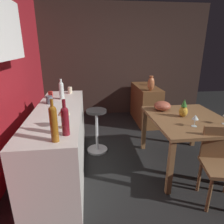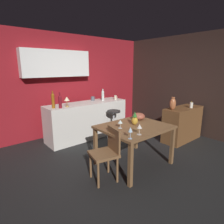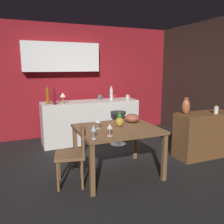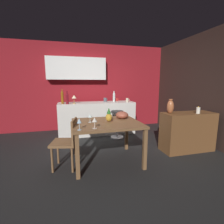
# 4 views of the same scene
# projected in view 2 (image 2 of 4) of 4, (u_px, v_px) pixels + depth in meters

# --- Properties ---
(ground_plane) EXTENTS (9.00, 9.00, 0.00)m
(ground_plane) POSITION_uv_depth(u_px,v_px,m) (118.00, 158.00, 3.75)
(ground_plane) COLOR black
(wall_kitchen_back) EXTENTS (5.20, 0.33, 2.60)m
(wall_kitchen_back) POSITION_uv_depth(u_px,v_px,m) (64.00, 81.00, 4.93)
(wall_kitchen_back) COLOR maroon
(wall_kitchen_back) RESTS_ON ground_plane
(wall_side_right) EXTENTS (0.10, 4.40, 2.60)m
(wall_side_right) POSITION_uv_depth(u_px,v_px,m) (179.00, 84.00, 5.27)
(wall_side_right) COLOR #33231E
(wall_side_right) RESTS_ON ground_plane
(dining_table) EXTENTS (1.19, 0.99, 0.74)m
(dining_table) POSITION_uv_depth(u_px,v_px,m) (134.00, 130.00, 3.38)
(dining_table) COLOR brown
(dining_table) RESTS_ON ground_plane
(kitchen_counter) EXTENTS (2.10, 0.60, 0.90)m
(kitchen_counter) POSITION_uv_depth(u_px,v_px,m) (87.00, 120.00, 4.81)
(kitchen_counter) COLOR silver
(kitchen_counter) RESTS_ON ground_plane
(sideboard_cabinet) EXTENTS (1.10, 0.44, 0.82)m
(sideboard_cabinet) POSITION_uv_depth(u_px,v_px,m) (182.00, 124.00, 4.60)
(sideboard_cabinet) COLOR brown
(sideboard_cabinet) RESTS_ON ground_plane
(chair_near_window) EXTENTS (0.48, 0.48, 0.85)m
(chair_near_window) POSITION_uv_depth(u_px,v_px,m) (107.00, 151.00, 2.95)
(chair_near_window) COLOR brown
(chair_near_window) RESTS_ON ground_plane
(bar_stool) EXTENTS (0.34, 0.34, 0.72)m
(bar_stool) POSITION_uv_depth(u_px,v_px,m) (114.00, 124.00, 4.72)
(bar_stool) COLOR #262323
(bar_stool) RESTS_ON ground_plane
(wine_glass_left) EXTENTS (0.07, 0.07, 0.18)m
(wine_glass_left) POSITION_uv_depth(u_px,v_px,m) (130.00, 130.00, 2.74)
(wine_glass_left) COLOR silver
(wine_glass_left) RESTS_ON dining_table
(wine_glass_right) EXTENTS (0.08, 0.08, 0.17)m
(wine_glass_right) POSITION_uv_depth(u_px,v_px,m) (139.00, 127.00, 2.91)
(wine_glass_right) COLOR silver
(wine_glass_right) RESTS_ON dining_table
(wine_glass_center) EXTENTS (0.08, 0.08, 0.15)m
(wine_glass_center) POSITION_uv_depth(u_px,v_px,m) (120.00, 122.00, 3.21)
(wine_glass_center) COLOR silver
(wine_glass_center) RESTS_ON dining_table
(pineapple_centerpiece) EXTENTS (0.12, 0.12, 0.25)m
(pineapple_centerpiece) POSITION_uv_depth(u_px,v_px,m) (135.00, 119.00, 3.41)
(pineapple_centerpiece) COLOR gold
(pineapple_centerpiece) RESTS_ON dining_table
(fruit_bowl) EXTENTS (0.25, 0.25, 0.14)m
(fruit_bowl) POSITION_uv_depth(u_px,v_px,m) (139.00, 116.00, 3.75)
(fruit_bowl) COLOR #9E4C38
(fruit_bowl) RESTS_ON dining_table
(wine_bottle_clear) EXTENTS (0.07, 0.07, 0.31)m
(wine_bottle_clear) POSITION_uv_depth(u_px,v_px,m) (103.00, 95.00, 4.98)
(wine_bottle_clear) COLOR silver
(wine_bottle_clear) RESTS_ON kitchen_counter
(wine_bottle_amber) EXTENTS (0.07, 0.07, 0.38)m
(wine_bottle_amber) POSITION_uv_depth(u_px,v_px,m) (53.00, 100.00, 4.02)
(wine_bottle_amber) COLOR #8C5114
(wine_bottle_amber) RESTS_ON kitchen_counter
(wine_bottle_ruby) EXTENTS (0.07, 0.07, 0.34)m
(wine_bottle_ruby) POSITION_uv_depth(u_px,v_px,m) (60.00, 101.00, 4.04)
(wine_bottle_ruby) COLOR maroon
(wine_bottle_ruby) RESTS_ON kitchen_counter
(cup_slate) EXTENTS (0.13, 0.09, 0.11)m
(cup_slate) POSITION_uv_depth(u_px,v_px,m) (93.00, 99.00, 4.97)
(cup_slate) COLOR #515660
(cup_slate) RESTS_ON kitchen_counter
(cup_cream) EXTENTS (0.11, 0.07, 0.11)m
(cup_cream) POSITION_uv_depth(u_px,v_px,m) (116.00, 97.00, 5.16)
(cup_cream) COLOR beige
(cup_cream) RESTS_ON kitchen_counter
(cup_red) EXTENTS (0.11, 0.07, 0.09)m
(cup_red) POSITION_uv_depth(u_px,v_px,m) (103.00, 97.00, 5.23)
(cup_red) COLOR red
(cup_red) RESTS_ON kitchen_counter
(counter_lamp) EXTENTS (0.12, 0.12, 0.23)m
(counter_lamp) POSITION_uv_depth(u_px,v_px,m) (67.00, 99.00, 4.16)
(counter_lamp) COLOR #A58447
(counter_lamp) RESTS_ON kitchen_counter
(pillar_candle_tall) EXTENTS (0.07, 0.07, 0.15)m
(pillar_candle_tall) POSITION_uv_depth(u_px,v_px,m) (191.00, 105.00, 4.47)
(pillar_candle_tall) COLOR white
(pillar_candle_tall) RESTS_ON sideboard_cabinet
(vase_copper) EXTENTS (0.14, 0.14, 0.29)m
(vase_copper) POSITION_uv_depth(u_px,v_px,m) (173.00, 104.00, 4.24)
(vase_copper) COLOR #B26038
(vase_copper) RESTS_ON sideboard_cabinet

